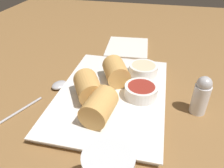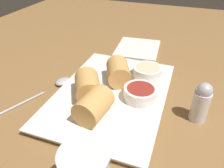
{
  "view_description": "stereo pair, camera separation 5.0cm",
  "coord_description": "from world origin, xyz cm",
  "px_view_note": "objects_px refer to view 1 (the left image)",
  "views": [
    {
      "loc": [
        35.45,
        7.05,
        32.01
      ],
      "look_at": [
        -3.06,
        -1.6,
        5.6
      ],
      "focal_mm": 35.0,
      "sensor_mm": 36.0,
      "label": 1
    },
    {
      "loc": [
        34.05,
        11.85,
        32.01
      ],
      "look_at": [
        -3.06,
        -1.6,
        5.6
      ],
      "focal_mm": 35.0,
      "sensor_mm": 36.0,
      "label": 2
    }
  ],
  "objects_px": {
    "spoon": "(54,89)",
    "salt_shaker": "(201,95)",
    "serving_plate": "(112,94)",
    "dipping_bowl_near": "(141,91)",
    "napkin": "(127,47)",
    "dipping_bowl_far": "(143,69)"
  },
  "relations": [
    {
      "from": "dipping_bowl_near",
      "to": "napkin",
      "type": "xyz_separation_m",
      "value": [
        -0.27,
        -0.07,
        -0.03
      ]
    },
    {
      "from": "spoon",
      "to": "serving_plate",
      "type": "bearing_deg",
      "value": 92.58
    },
    {
      "from": "serving_plate",
      "to": "dipping_bowl_near",
      "type": "height_order",
      "value": "dipping_bowl_near"
    },
    {
      "from": "dipping_bowl_near",
      "to": "napkin",
      "type": "relative_size",
      "value": 0.43
    },
    {
      "from": "serving_plate",
      "to": "dipping_bowl_far",
      "type": "distance_m",
      "value": 0.11
    },
    {
      "from": "serving_plate",
      "to": "salt_shaker",
      "type": "distance_m",
      "value": 0.19
    },
    {
      "from": "serving_plate",
      "to": "dipping_bowl_near",
      "type": "bearing_deg",
      "value": 87.96
    },
    {
      "from": "dipping_bowl_far",
      "to": "napkin",
      "type": "relative_size",
      "value": 0.43
    },
    {
      "from": "dipping_bowl_near",
      "to": "salt_shaker",
      "type": "xyz_separation_m",
      "value": [
        0.01,
        0.12,
        0.01
      ]
    },
    {
      "from": "napkin",
      "to": "serving_plate",
      "type": "bearing_deg",
      "value": 2.01
    },
    {
      "from": "dipping_bowl_near",
      "to": "serving_plate",
      "type": "bearing_deg",
      "value": -92.04
    },
    {
      "from": "serving_plate",
      "to": "salt_shaker",
      "type": "bearing_deg",
      "value": 87.24
    },
    {
      "from": "napkin",
      "to": "salt_shaker",
      "type": "xyz_separation_m",
      "value": [
        0.28,
        0.19,
        0.04
      ]
    },
    {
      "from": "dipping_bowl_near",
      "to": "salt_shaker",
      "type": "height_order",
      "value": "salt_shaker"
    },
    {
      "from": "spoon",
      "to": "napkin",
      "type": "height_order",
      "value": "spoon"
    },
    {
      "from": "dipping_bowl_near",
      "to": "napkin",
      "type": "distance_m",
      "value": 0.28
    },
    {
      "from": "spoon",
      "to": "salt_shaker",
      "type": "bearing_deg",
      "value": 89.54
    },
    {
      "from": "salt_shaker",
      "to": "serving_plate",
      "type": "bearing_deg",
      "value": -92.76
    },
    {
      "from": "spoon",
      "to": "napkin",
      "type": "bearing_deg",
      "value": 154.99
    },
    {
      "from": "spoon",
      "to": "salt_shaker",
      "type": "xyz_separation_m",
      "value": [
        0.0,
        0.32,
        0.04
      ]
    },
    {
      "from": "serving_plate",
      "to": "napkin",
      "type": "bearing_deg",
      "value": -177.99
    },
    {
      "from": "serving_plate",
      "to": "spoon",
      "type": "distance_m",
      "value": 0.14
    }
  ]
}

